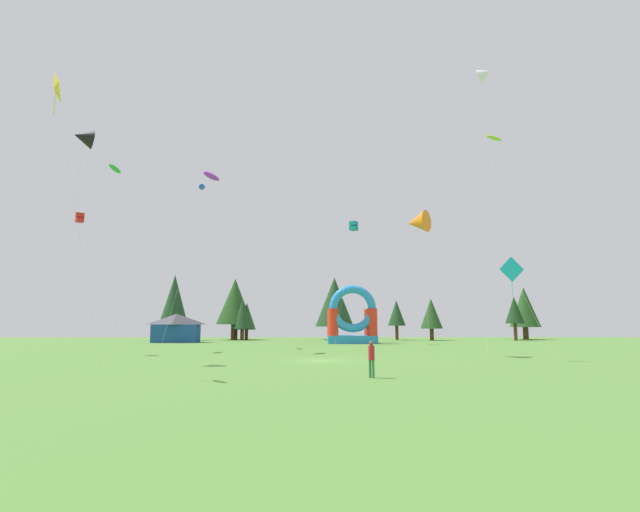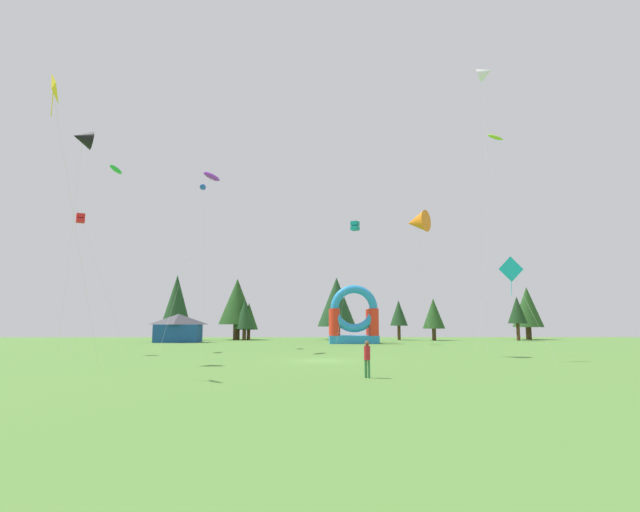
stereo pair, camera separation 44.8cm
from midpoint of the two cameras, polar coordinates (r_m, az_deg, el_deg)
ground_plane at (r=35.73m, az=-0.03°, el=-11.92°), size 120.00×120.00×0.00m
kite_green_parafoil at (r=53.76m, az=-22.73°, el=9.19°), size 1.01×7.24×18.15m
kite_teal_box at (r=65.12m, az=3.69°, el=3.45°), size 3.33×4.66×15.83m
kite_lime_parafoil at (r=61.93m, az=19.15°, el=12.63°), size 4.59×1.88×24.26m
kite_red_box at (r=48.32m, az=-26.11°, el=3.93°), size 4.31×2.79×12.15m
kite_black_delta at (r=39.06m, az=-25.83°, el=12.16°), size 3.91×5.37×16.12m
kite_cyan_diamond at (r=38.55m, az=20.74°, el=-1.64°), size 2.75×2.10×7.04m
kite_yellow_diamond at (r=31.04m, az=-28.63°, el=16.33°), size 1.84×5.46×15.45m
kite_white_delta at (r=51.71m, az=18.15°, el=19.25°), size 3.36×4.99×26.55m
kite_blue_parafoil at (r=57.68m, az=-13.63°, el=7.68°), size 0.89×6.35×18.10m
kite_purple_parafoil at (r=49.14m, az=-12.62°, el=8.92°), size 3.23×8.43×17.02m
kite_orange_delta at (r=42.51m, az=10.84°, el=3.82°), size 2.49×2.91×11.97m
person_far_side at (r=24.56m, az=5.40°, el=-11.34°), size 0.42×0.42×1.77m
inflatable_blue_arch at (r=65.91m, az=3.51°, el=-7.58°), size 6.39×4.75×7.57m
festival_tent at (r=71.95m, az=-16.36°, el=-7.95°), size 5.98×3.47×3.91m
tree_row_0 at (r=81.06m, az=-16.55°, el=-4.73°), size 4.16×4.16×10.17m
tree_row_1 at (r=81.55m, az=-9.91°, el=-5.19°), size 5.81×5.81×9.81m
tree_row_2 at (r=79.58m, az=-9.06°, el=-6.65°), size 3.22×3.22×6.30m
tree_row_3 at (r=80.56m, az=-8.58°, el=-6.88°), size 2.97×2.97×5.84m
tree_row_4 at (r=81.28m, az=1.52°, el=-5.31°), size 6.24×6.24×10.07m
tree_row_5 at (r=80.22m, az=8.62°, el=-6.52°), size 2.80×2.80×6.25m
tree_row_6 at (r=79.43m, az=12.50°, el=-6.49°), size 3.42×3.42×6.45m
tree_row_7 at (r=81.93m, az=21.28°, el=-5.84°), size 2.83×2.83×6.68m
tree_row_8 at (r=88.20m, az=22.29°, el=-5.47°), size 4.83×4.83×8.50m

